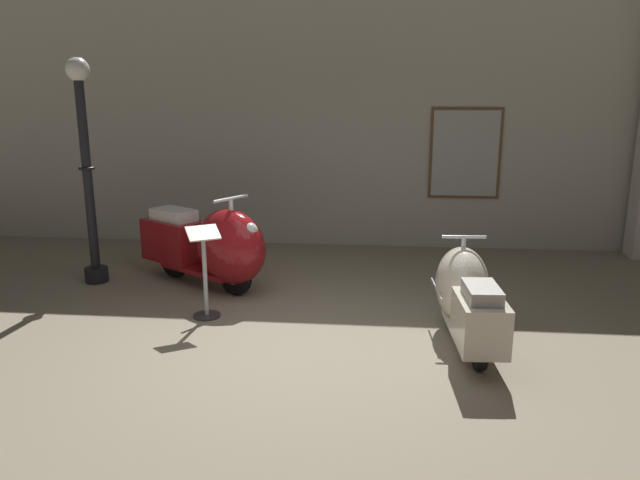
{
  "coord_description": "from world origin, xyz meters",
  "views": [
    {
      "loc": [
        0.66,
        -5.11,
        2.36
      ],
      "look_at": [
        0.05,
        1.23,
        0.74
      ],
      "focal_mm": 34.49,
      "sensor_mm": 36.0,
      "label": 1
    }
  ],
  "objects_px": {
    "scooter_0": "(213,246)",
    "lamppost": "(87,168)",
    "scooter_1": "(467,296)",
    "info_stanchion": "(205,281)"
  },
  "relations": [
    {
      "from": "scooter_1",
      "to": "lamppost",
      "type": "relative_size",
      "value": 0.6
    },
    {
      "from": "scooter_0",
      "to": "info_stanchion",
      "type": "bearing_deg",
      "value": -47.0
    },
    {
      "from": "lamppost",
      "to": "info_stanchion",
      "type": "bearing_deg",
      "value": -31.45
    },
    {
      "from": "lamppost",
      "to": "scooter_0",
      "type": "bearing_deg",
      "value": -3.66
    },
    {
      "from": "scooter_1",
      "to": "lamppost",
      "type": "height_order",
      "value": "lamppost"
    },
    {
      "from": "scooter_1",
      "to": "lamppost",
      "type": "xyz_separation_m",
      "value": [
        -4.27,
        1.36,
        0.97
      ]
    },
    {
      "from": "scooter_0",
      "to": "lamppost",
      "type": "bearing_deg",
      "value": -150.93
    },
    {
      "from": "scooter_0",
      "to": "lamppost",
      "type": "height_order",
      "value": "lamppost"
    },
    {
      "from": "scooter_0",
      "to": "scooter_1",
      "type": "bearing_deg",
      "value": 8.19
    },
    {
      "from": "scooter_0",
      "to": "lamppost",
      "type": "xyz_separation_m",
      "value": [
        -1.5,
        0.1,
        0.89
      ]
    }
  ]
}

